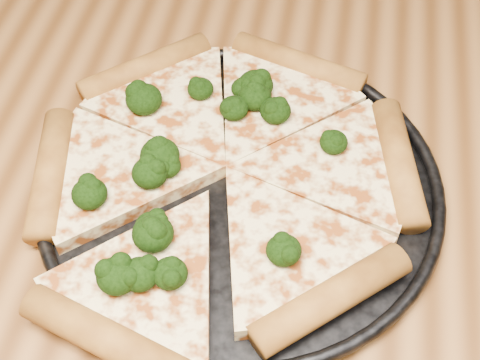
# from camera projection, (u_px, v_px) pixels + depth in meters

# --- Properties ---
(dining_table) EXTENTS (1.20, 0.90, 0.75)m
(dining_table) POSITION_uv_depth(u_px,v_px,m) (220.00, 318.00, 0.63)
(dining_table) COLOR brown
(dining_table) RESTS_ON ground
(pizza_pan) EXTENTS (0.35, 0.35, 0.02)m
(pizza_pan) POSITION_uv_depth(u_px,v_px,m) (240.00, 186.00, 0.59)
(pizza_pan) COLOR black
(pizza_pan) RESTS_ON dining_table
(pizza) EXTENTS (0.35, 0.38, 0.03)m
(pizza) POSITION_uv_depth(u_px,v_px,m) (223.00, 172.00, 0.59)
(pizza) COLOR #FFE19C
(pizza) RESTS_ON pizza_pan
(broccoli_florets) EXTENTS (0.22, 0.25, 0.03)m
(broccoli_florets) POSITION_uv_depth(u_px,v_px,m) (190.00, 164.00, 0.58)
(broccoli_florets) COLOR black
(broccoli_florets) RESTS_ON pizza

